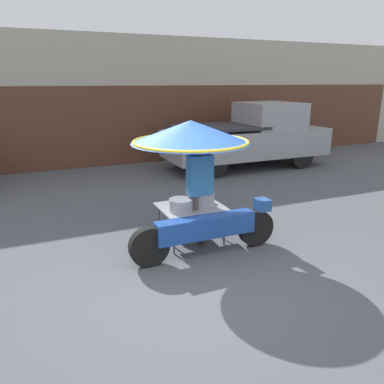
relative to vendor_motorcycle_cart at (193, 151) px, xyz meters
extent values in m
plane|color=#4C4F54|center=(-0.56, -1.17, -1.51)|extent=(36.00, 36.00, 0.00)
cube|color=#B2A893|center=(-0.56, 7.40, 0.43)|extent=(28.00, 2.00, 3.88)
cube|color=#563323|center=(-0.56, 6.37, -0.31)|extent=(23.80, 0.06, 2.40)
cylinder|color=black|center=(0.88, -0.49, -1.21)|extent=(0.58, 0.14, 0.58)
cylinder|color=black|center=(-0.89, -0.49, -1.21)|extent=(0.58, 0.14, 0.58)
cube|color=#1E479E|center=(-0.01, -0.49, -1.05)|extent=(1.56, 0.24, 0.32)
cube|color=#234C93|center=(0.98, -0.49, -0.83)|extent=(0.20, 0.24, 0.18)
cylinder|color=black|center=(-0.01, 0.32, -1.24)|extent=(0.53, 0.14, 0.53)
cylinder|color=#515156|center=(0.43, -0.28, -1.21)|extent=(0.03, 0.03, 0.58)
cylinder|color=#515156|center=(0.43, 0.43, -1.21)|extent=(0.03, 0.03, 0.58)
cylinder|color=#515156|center=(-0.44, -0.28, -1.21)|extent=(0.03, 0.03, 0.58)
cylinder|color=#515156|center=(-0.44, 0.43, -1.21)|extent=(0.03, 0.03, 0.58)
cube|color=#9E9EA3|center=(-0.01, 0.07, -0.91)|extent=(1.02, 0.83, 0.02)
cylinder|color=#B2B2B7|center=(-0.01, 0.07, -0.39)|extent=(0.03, 0.03, 1.02)
cone|color=blue|center=(-0.01, 0.07, 0.29)|extent=(1.84, 1.84, 0.34)
torus|color=yellow|center=(-0.01, 0.07, 0.14)|extent=(1.80, 1.80, 0.05)
cylinder|color=#939399|center=(-0.23, -0.07, -0.81)|extent=(0.37, 0.37, 0.19)
cylinder|color=#939399|center=(0.17, -0.05, -0.79)|extent=(0.33, 0.33, 0.23)
cylinder|color=#1E6BB2|center=(0.27, 0.30, -0.79)|extent=(0.20, 0.20, 0.23)
cylinder|color=#4C473D|center=(-0.01, -0.08, -1.09)|extent=(0.14, 0.14, 0.83)
cylinder|color=#4C473D|center=(0.17, -0.08, -1.09)|extent=(0.14, 0.14, 0.83)
cube|color=teal|center=(0.08, -0.08, -0.36)|extent=(0.38, 0.22, 0.62)
sphere|color=tan|center=(0.08, -0.08, 0.06)|extent=(0.23, 0.23, 0.23)
cylinder|color=black|center=(5.18, 3.69, -1.14)|extent=(0.73, 0.24, 0.73)
cylinder|color=black|center=(5.18, 5.28, -1.14)|extent=(0.73, 0.24, 0.73)
cylinder|color=black|center=(2.24, 3.69, -1.14)|extent=(0.73, 0.24, 0.73)
cylinder|color=black|center=(2.24, 5.28, -1.14)|extent=(0.73, 0.24, 0.73)
cube|color=#939399|center=(3.71, 4.49, -0.74)|extent=(4.89, 1.88, 0.80)
cube|color=#939399|center=(4.49, 4.49, 0.03)|extent=(1.66, 1.73, 0.76)
cube|color=#2D2D33|center=(2.73, 4.49, -0.24)|extent=(2.54, 1.80, 0.08)
camera|label=1|loc=(-2.26, -5.18, 1.03)|focal=35.00mm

